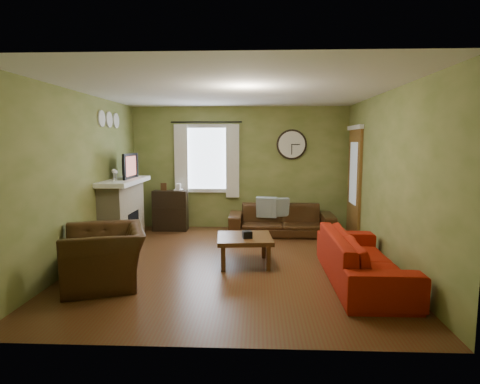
{
  "coord_description": "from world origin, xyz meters",
  "views": [
    {
      "loc": [
        0.38,
        -6.01,
        1.85
      ],
      "look_at": [
        0.1,
        0.4,
        1.05
      ],
      "focal_mm": 30.0,
      "sensor_mm": 36.0,
      "label": 1
    }
  ],
  "objects_px": {
    "bookshelf": "(170,210)",
    "coffee_table": "(245,250)",
    "sofa_red": "(362,258)",
    "armchair": "(105,256)",
    "sofa_brown": "(281,220)"
  },
  "relations": [
    {
      "from": "bookshelf",
      "to": "coffee_table",
      "type": "xyz_separation_m",
      "value": [
        1.64,
        -2.31,
        -0.21
      ]
    },
    {
      "from": "sofa_red",
      "to": "coffee_table",
      "type": "height_order",
      "value": "sofa_red"
    },
    {
      "from": "bookshelf",
      "to": "armchair",
      "type": "xyz_separation_m",
      "value": [
        -0.17,
        -3.22,
        -0.05
      ]
    },
    {
      "from": "armchair",
      "to": "coffee_table",
      "type": "distance_m",
      "value": 2.03
    },
    {
      "from": "armchair",
      "to": "coffee_table",
      "type": "xyz_separation_m",
      "value": [
        1.8,
        0.91,
        -0.15
      ]
    },
    {
      "from": "sofa_red",
      "to": "coffee_table",
      "type": "distance_m",
      "value": 1.74
    },
    {
      "from": "bookshelf",
      "to": "sofa_red",
      "type": "distance_m",
      "value": 4.41
    },
    {
      "from": "sofa_brown",
      "to": "armchair",
      "type": "relative_size",
      "value": 1.82
    },
    {
      "from": "armchair",
      "to": "bookshelf",
      "type": "bearing_deg",
      "value": 156.68
    },
    {
      "from": "sofa_brown",
      "to": "armchair",
      "type": "height_order",
      "value": "armchair"
    },
    {
      "from": "sofa_brown",
      "to": "armchair",
      "type": "xyz_separation_m",
      "value": [
        -2.48,
        -2.9,
        0.07
      ]
    },
    {
      "from": "sofa_brown",
      "to": "bookshelf",
      "type": "bearing_deg",
      "value": 172.11
    },
    {
      "from": "bookshelf",
      "to": "armchair",
      "type": "distance_m",
      "value": 3.23
    },
    {
      "from": "coffee_table",
      "to": "armchair",
      "type": "bearing_deg",
      "value": -153.12
    },
    {
      "from": "bookshelf",
      "to": "sofa_brown",
      "type": "xyz_separation_m",
      "value": [
        2.31,
        -0.32,
        -0.12
      ]
    }
  ]
}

